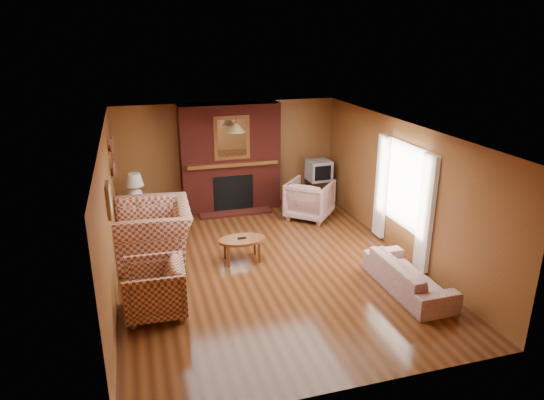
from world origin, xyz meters
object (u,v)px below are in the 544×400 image
object	(u,v)px
floral_sofa	(408,276)
table_lamp	(135,186)
tv_stand	(318,191)
floral_armchair	(310,199)
side_table	(138,214)
plaid_armchair	(154,289)
plaid_loveseat	(153,232)
coffee_table	(242,242)
crt_tv	(319,170)
fireplace	(230,159)

from	to	relation	value
floral_sofa	table_lamp	world-z (taller)	table_lamp
table_lamp	tv_stand	bearing A→B (deg)	4.82
floral_armchair	side_table	distance (m)	3.66
table_lamp	floral_sofa	bearing A→B (deg)	-44.27
floral_sofa	tv_stand	xyz separation A→B (m)	(0.15, 4.25, 0.03)
plaid_armchair	floral_armchair	xyz separation A→B (m)	(3.47, 2.98, 0.02)
plaid_loveseat	floral_armchair	bearing A→B (deg)	109.83
floral_armchair	side_table	world-z (taller)	floral_armchair
coffee_table	plaid_loveseat	bearing A→B (deg)	158.93
tv_stand	crt_tv	xyz separation A→B (m)	(0.00, -0.01, 0.52)
floral_sofa	side_table	distance (m)	5.59
plaid_loveseat	coffee_table	size ratio (longest dim) A/B	1.82
plaid_armchair	side_table	size ratio (longest dim) A/B	1.59
floral_armchair	table_lamp	xyz separation A→B (m)	(-3.62, 0.49, 0.47)
plaid_loveseat	floral_sofa	size ratio (longest dim) A/B	0.87
plaid_armchair	floral_armchair	distance (m)	4.57
floral_sofa	crt_tv	distance (m)	4.28
fireplace	side_table	xyz separation A→B (m)	(-2.10, -0.53, -0.91)
plaid_armchair	coffee_table	bearing A→B (deg)	132.09
fireplace	crt_tv	distance (m)	2.09
plaid_loveseat	plaid_armchair	size ratio (longest dim) A/B	1.73
floral_sofa	coffee_table	size ratio (longest dim) A/B	2.10
fireplace	floral_armchair	bearing A→B (deg)	-33.93
floral_sofa	table_lamp	xyz separation A→B (m)	(-4.00, 3.90, 0.63)
floral_sofa	side_table	bearing A→B (deg)	44.61
floral_sofa	crt_tv	bearing A→B (deg)	-3.15
tv_stand	side_table	bearing A→B (deg)	-173.89
crt_tv	side_table	bearing A→B (deg)	-175.26
floral_sofa	table_lamp	distance (m)	5.62
plaid_armchair	tv_stand	size ratio (longest dim) A/B	1.54
floral_sofa	side_table	size ratio (longest dim) A/B	3.19
fireplace	crt_tv	bearing A→B (deg)	-5.30
floral_armchair	table_lamp	world-z (taller)	table_lamp
floral_sofa	floral_armchair	world-z (taller)	floral_armchair
plaid_armchair	crt_tv	xyz separation A→B (m)	(4.00, 3.81, 0.41)
plaid_armchair	table_lamp	xyz separation A→B (m)	(-0.15, 3.47, 0.49)
floral_armchair	table_lamp	size ratio (longest dim) A/B	1.49
table_lamp	floral_armchair	bearing A→B (deg)	-7.69
coffee_table	side_table	xyz separation A→B (m)	(-1.73, 2.15, -0.09)
tv_stand	table_lamp	bearing A→B (deg)	-173.89
fireplace	plaid_armchair	xyz separation A→B (m)	(-1.95, -4.00, -0.79)
floral_armchair	coffee_table	bearing A→B (deg)	82.21
plaid_loveseat	crt_tv	size ratio (longest dim) A/B	2.80
plaid_loveseat	floral_armchair	world-z (taller)	plaid_loveseat
fireplace	side_table	world-z (taller)	fireplace
plaid_loveseat	coffee_table	xyz separation A→B (m)	(1.48, -0.57, -0.12)
floral_armchair	plaid_armchair	bearing A→B (deg)	81.61
plaid_loveseat	crt_tv	xyz separation A→B (m)	(3.90, 1.92, 0.31)
side_table	floral_armchair	bearing A→B (deg)	-7.69
coffee_table	crt_tv	size ratio (longest dim) A/B	1.54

